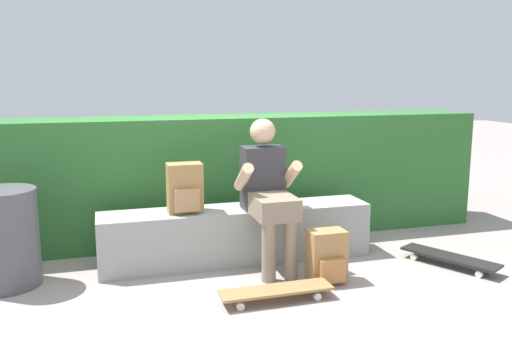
# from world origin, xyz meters

# --- Properties ---
(ground_plane) EXTENTS (24.00, 24.00, 0.00)m
(ground_plane) POSITION_xyz_m (0.00, 0.00, 0.00)
(ground_plane) COLOR gray
(bench_main) EXTENTS (2.28, 0.40, 0.46)m
(bench_main) POSITION_xyz_m (0.00, 0.37, 0.23)
(bench_main) COLOR #949891
(bench_main) RESTS_ON ground
(person_skater) EXTENTS (0.49, 0.62, 1.21)m
(person_skater) POSITION_xyz_m (0.21, 0.17, 0.66)
(person_skater) COLOR #333338
(person_skater) RESTS_ON ground
(skateboard_near_person) EXTENTS (0.80, 0.21, 0.09)m
(skateboard_near_person) POSITION_xyz_m (0.06, -0.51, 0.07)
(skateboard_near_person) COLOR olive
(skateboard_near_person) RESTS_ON ground
(skateboard_beside_bench) EXTENTS (0.55, 0.80, 0.09)m
(skateboard_beside_bench) POSITION_xyz_m (1.65, -0.26, 0.07)
(skateboard_beside_bench) COLOR black
(skateboard_beside_bench) RESTS_ON ground
(backpack_on_bench) EXTENTS (0.28, 0.23, 0.40)m
(backpack_on_bench) POSITION_xyz_m (-0.43, 0.36, 0.65)
(backpack_on_bench) COLOR #A37A47
(backpack_on_bench) RESTS_ON bench_main
(backpack_on_ground) EXTENTS (0.28, 0.23, 0.40)m
(backpack_on_ground) POSITION_xyz_m (0.54, -0.27, 0.19)
(backpack_on_ground) COLOR #A37A47
(backpack_on_ground) RESTS_ON ground
(hedge_row) EXTENTS (5.21, 0.67, 1.17)m
(hedge_row) POSITION_xyz_m (0.04, 1.15, 0.59)
(hedge_row) COLOR #2D672E
(hedge_row) RESTS_ON ground
(trash_bin) EXTENTS (0.49, 0.49, 0.74)m
(trash_bin) POSITION_xyz_m (-1.79, 0.32, 0.37)
(trash_bin) COLOR #4C4C51
(trash_bin) RESTS_ON ground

